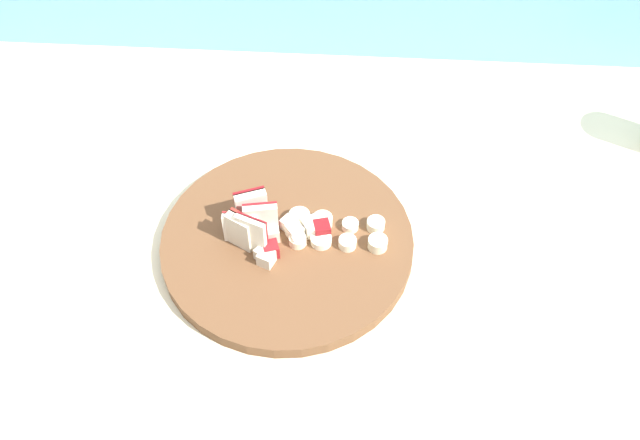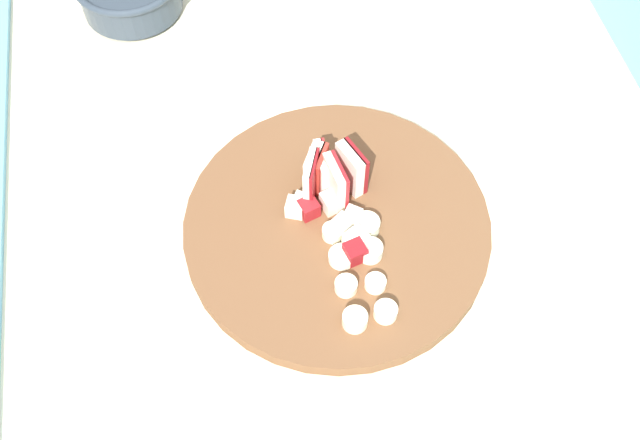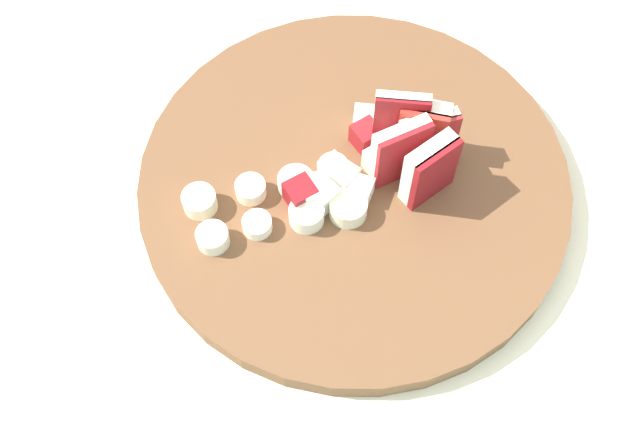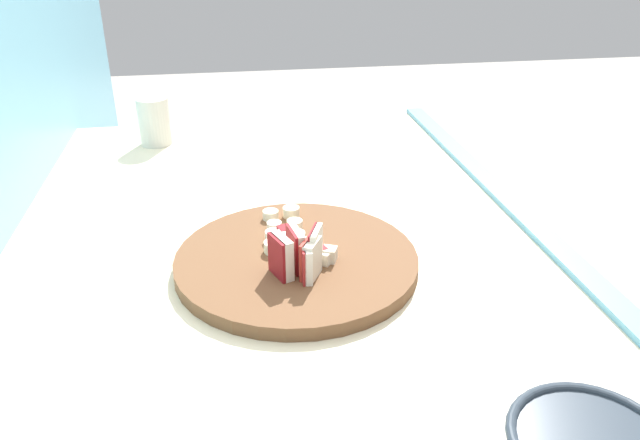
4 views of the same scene
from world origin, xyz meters
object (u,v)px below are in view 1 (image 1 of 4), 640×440
Objects in this scene: apple_dice_pile at (291,236)px; banana_slice_rows at (335,231)px; cutting_board at (287,242)px; apple_wedge_fan at (249,223)px.

banana_slice_rows is at bearing 15.18° from apple_dice_pile.
banana_slice_rows reaches higher than cutting_board.
banana_slice_rows is (0.06, 0.01, 0.02)m from cutting_board.
apple_dice_pile is at bearing -6.00° from apple_wedge_fan.
apple_dice_pile reaches higher than banana_slice_rows.
apple_wedge_fan is 0.56× the size of banana_slice_rows.
apple_wedge_fan is (-0.05, 0.00, 0.04)m from cutting_board.
apple_wedge_fan is 0.79× the size of apple_dice_pile.
cutting_board is at bearing -170.36° from banana_slice_rows.
banana_slice_rows is (0.11, 0.01, -0.02)m from apple_wedge_fan.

